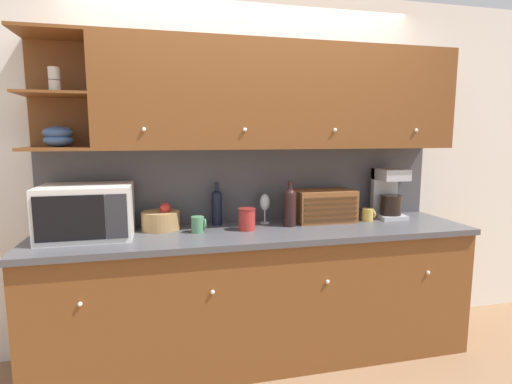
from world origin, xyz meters
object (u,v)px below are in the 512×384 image
wine_bottle (290,205)px  mug_blue_second (368,215)px  mug (198,224)px  second_wine_bottle (217,206)px  wine_glass (265,203)px  bread_box (324,206)px  storage_canister (247,219)px  microwave (87,212)px  fruit_basket (161,220)px  coffee_maker (389,193)px

wine_bottle → mug_blue_second: size_ratio=3.36×
mug → second_wine_bottle: 0.27m
wine_glass → bread_box: size_ratio=0.50×
storage_canister → microwave: bearing=178.1°
mug → mug_blue_second: mug is taller
mug → mug_blue_second: 1.29m
storage_canister → mug_blue_second: storage_canister is taller
fruit_basket → wine_glass: wine_glass is taller
second_wine_bottle → storage_canister: (0.18, -0.21, -0.07)m
mug → bread_box: bearing=7.8°
fruit_basket → storage_canister: 0.59m
fruit_basket → mug: (0.24, -0.14, -0.01)m
wine_glass → bread_box: 0.45m
wine_glass → wine_bottle: wine_bottle is taller
mug → second_wine_bottle: (0.15, 0.20, 0.09)m
storage_canister → mug_blue_second: (0.96, 0.08, -0.03)m
storage_canister → mug_blue_second: size_ratio=1.54×
fruit_basket → wine_glass: (0.74, 0.03, 0.08)m
fruit_basket → mug_blue_second: 1.53m
wine_glass → wine_bottle: size_ratio=0.67×
bread_box → mug_blue_second: size_ratio=4.53×
mug → bread_box: (0.95, 0.13, 0.06)m
second_wine_bottle → wine_bottle: (0.50, -0.16, 0.01)m
wine_bottle → coffee_maker: size_ratio=0.85×
mug → fruit_basket: bearing=149.5°
fruit_basket → mug: size_ratio=2.40×
microwave → bread_box: (1.64, 0.10, -0.05)m
microwave → mug_blue_second: (1.97, 0.05, -0.12)m
bread_box → mug_blue_second: (0.34, -0.05, -0.07)m
mug → wine_glass: size_ratio=0.49×
microwave → wine_bottle: microwave is taller
storage_canister → wine_bottle: size_ratio=0.46×
microwave → storage_canister: microwave is taller
wine_glass → mug_blue_second: bearing=-7.2°
mug → storage_canister: (0.33, -0.01, 0.02)m
fruit_basket → coffee_maker: size_ratio=0.67×
microwave → mug: (0.69, -0.03, -0.11)m
second_wine_bottle → coffee_maker: coffee_maker is taller
microwave → mug: size_ratio=5.11×
storage_canister → wine_glass: bearing=46.3°
mug → coffee_maker: 1.51m
fruit_basket → storage_canister: fruit_basket is taller
bread_box → coffee_maker: size_ratio=1.15×
mug → microwave: bearing=177.8°
mug_blue_second → coffee_maker: 0.26m
wine_bottle → bread_box: 0.31m
wine_glass → wine_bottle: bearing=-42.6°
second_wine_bottle → storage_canister: size_ratio=2.09×
wine_glass → coffee_maker: size_ratio=0.57×
wine_bottle → second_wine_bottle: bearing=161.9°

